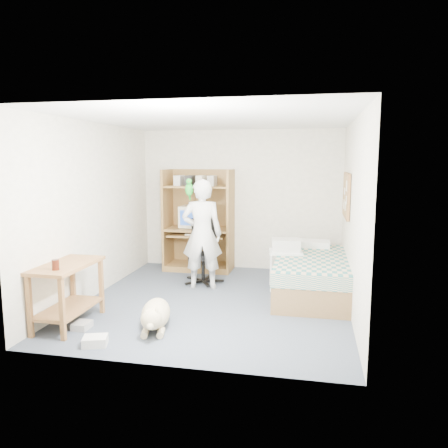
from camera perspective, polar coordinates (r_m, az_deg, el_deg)
name	(u,v)px	position (r m, az deg, el deg)	size (l,w,h in m)	color
floor	(216,301)	(6.22, -1.02, -10.06)	(4.00, 4.00, 0.00)	#414B58
wall_back	(240,200)	(7.90, 2.13, 3.16)	(3.60, 0.02, 2.50)	beige
wall_right	(353,216)	(5.83, 16.49, 0.95)	(0.02, 4.00, 2.50)	beige
wall_left	(95,210)	(6.58, -16.54, 1.76)	(0.02, 4.00, 2.50)	beige
ceiling	(216,119)	(5.93, -1.08, 13.52)	(3.60, 4.00, 0.02)	white
computer_hutch	(199,224)	(7.84, -3.25, -0.04)	(1.20, 0.63, 1.80)	brown
bed	(311,275)	(6.59, 11.34, -6.55)	(1.02, 2.02, 0.66)	brown
side_desk	(68,285)	(5.57, -19.76, -7.47)	(0.50, 1.00, 0.75)	brown
corkboard	(346,195)	(6.70, 15.69, 3.63)	(0.04, 0.94, 0.66)	olive
office_chair	(203,260)	(7.08, -2.71, -4.75)	(0.57, 0.57, 1.01)	black
person	(202,234)	(6.68, -2.89, -1.34)	(0.61, 0.40, 1.69)	silver
parrot	(189,188)	(6.66, -4.56, 4.68)	(0.12, 0.22, 0.34)	#148E21
dog	(155,314)	(5.30, -8.97, -11.57)	(0.49, 1.03, 0.39)	#CFBE8B
printer_cart	(285,263)	(6.77, 8.02, -5.12)	(0.54, 0.46, 0.60)	silver
printer	(286,245)	(6.71, 8.08, -2.70)	(0.42, 0.32, 0.18)	beige
crt_monitor	(193,216)	(7.87, -4.12, 1.00)	(0.42, 0.45, 0.38)	beige
keyboard	(198,234)	(7.71, -3.42, -1.33)	(0.45, 0.16, 0.03)	beige
pencil_cup	(216,226)	(7.68, -1.08, -0.22)	(0.08, 0.08, 0.12)	gold
drink_glass	(56,265)	(5.23, -21.14, -4.99)	(0.08, 0.08, 0.12)	#3F160A
floor_box_a	(95,341)	(5.02, -16.49, -14.45)	(0.25, 0.20, 0.10)	silver
floor_box_b	(82,325)	(5.52, -18.06, -12.48)	(0.18, 0.22, 0.08)	#A5A5A1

